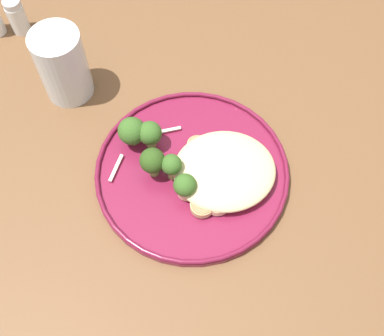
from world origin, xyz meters
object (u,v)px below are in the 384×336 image
object	(u,v)px
dinner_plate	(192,172)
broccoli_floret_right_tilted	(171,165)
broccoli_floret_front_edge	(150,134)
broccoli_floret_rear_charred	(132,131)
seared_scallop_half_hidden	(223,166)
seared_scallop_right_edge	(197,146)
seared_scallop_center_golden	(187,190)
seared_scallop_rear_pale	(217,203)
water_glass	(64,68)
broccoli_floret_center_pile	(185,186)
seared_scallop_left_edge	(201,180)
seared_scallop_large_seared	(202,206)
broccoli_floret_beside_noodles	(152,161)
salt_shaker	(17,16)

from	to	relation	value
dinner_plate	broccoli_floret_right_tilted	xyz separation A→B (m)	(0.03, 0.01, 0.03)
broccoli_floret_right_tilted	broccoli_floret_front_edge	bearing A→B (deg)	-64.42
broccoli_floret_rear_charred	broccoli_floret_front_edge	world-z (taller)	broccoli_floret_rear_charred
seared_scallop_half_hidden	seared_scallop_right_edge	xyz separation A→B (m)	(0.03, -0.04, 0.00)
broccoli_floret_right_tilted	broccoli_floret_front_edge	xyz separation A→B (m)	(0.03, -0.06, -0.00)
broccoli_floret_rear_charred	seared_scallop_center_golden	bearing A→B (deg)	127.96
dinner_plate	seared_scallop_half_hidden	size ratio (longest dim) A/B	8.36
seared_scallop_rear_pale	water_glass	distance (m)	0.33
broccoli_floret_right_tilted	broccoli_floret_center_pile	world-z (taller)	broccoli_floret_right_tilted
seared_scallop_half_hidden	water_glass	bearing A→B (deg)	-37.87
seared_scallop_left_edge	seared_scallop_rear_pale	world-z (taller)	seared_scallop_left_edge
dinner_plate	broccoli_floret_right_tilted	world-z (taller)	broccoli_floret_right_tilted
seared_scallop_half_hidden	broccoli_floret_center_pile	size ratio (longest dim) A/B	0.74
seared_scallop_half_hidden	seared_scallop_right_edge	distance (m)	0.05
seared_scallop_half_hidden	broccoli_floret_front_edge	xyz separation A→B (m)	(0.10, -0.05, 0.02)
seared_scallop_right_edge	broccoli_floret_front_edge	bearing A→B (deg)	-11.98
dinner_plate	seared_scallop_right_edge	size ratio (longest dim) A/B	9.38
broccoli_floret_center_pile	seared_scallop_center_golden	bearing A→B (deg)	-155.86
seared_scallop_rear_pale	seared_scallop_large_seared	size ratio (longest dim) A/B	1.05
water_glass	broccoli_floret_center_pile	bearing A→B (deg)	128.40
dinner_plate	seared_scallop_right_edge	world-z (taller)	seared_scallop_right_edge
broccoli_floret_front_edge	water_glass	world-z (taller)	water_glass
seared_scallop_half_hidden	broccoli_floret_rear_charred	distance (m)	0.15
seared_scallop_large_seared	broccoli_floret_beside_noodles	xyz separation A→B (m)	(0.06, -0.07, 0.02)
broccoli_floret_beside_noodles	broccoli_floret_front_edge	distance (m)	0.05
broccoli_floret_rear_charred	salt_shaker	size ratio (longest dim) A/B	0.80
broccoli_floret_beside_noodles	seared_scallop_center_golden	bearing A→B (deg)	139.92
seared_scallop_half_hidden	broccoli_floret_rear_charred	world-z (taller)	broccoli_floret_rear_charred
seared_scallop_rear_pale	seared_scallop_center_golden	bearing A→B (deg)	-30.69
seared_scallop_large_seared	water_glass	bearing A→B (deg)	-51.31
seared_scallop_right_edge	broccoli_floret_right_tilted	size ratio (longest dim) A/B	0.60
seared_scallop_rear_pale	seared_scallop_half_hidden	bearing A→B (deg)	-105.18
salt_shaker	broccoli_floret_front_edge	bearing A→B (deg)	128.76
seared_scallop_half_hidden	seared_scallop_left_edge	bearing A→B (deg)	29.91
seared_scallop_half_hidden	broccoli_floret_beside_noodles	size ratio (longest dim) A/B	0.63
seared_scallop_left_edge	broccoli_floret_beside_noodles	distance (m)	0.08
seared_scallop_right_edge	broccoli_floret_center_pile	xyz separation A→B (m)	(0.03, 0.07, 0.02)
seared_scallop_large_seared	water_glass	distance (m)	0.31
seared_scallop_large_seared	seared_scallop_center_golden	world-z (taller)	seared_scallop_center_golden
seared_scallop_rear_pale	broccoli_floret_right_tilted	world-z (taller)	broccoli_floret_right_tilted
seared_scallop_center_golden	broccoli_floret_rear_charred	xyz separation A→B (m)	(0.07, -0.09, 0.02)
broccoli_floret_right_tilted	broccoli_floret_front_edge	distance (m)	0.06
broccoli_floret_right_tilted	salt_shaker	bearing A→B (deg)	-53.27
dinner_plate	broccoli_floret_center_pile	bearing A→B (deg)	69.89
water_glass	broccoli_floret_beside_noodles	bearing A→B (deg)	126.17
seared_scallop_rear_pale	dinner_plate	bearing A→B (deg)	-63.04
seared_scallop_half_hidden	seared_scallop_left_edge	xyz separation A→B (m)	(0.04, 0.02, 0.00)
seared_scallop_left_edge	broccoli_floret_right_tilted	size ratio (longest dim) A/B	0.45
dinner_plate	salt_shaker	distance (m)	0.43
seared_scallop_rear_pale	broccoli_floret_center_pile	xyz separation A→B (m)	(0.04, -0.02, 0.02)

